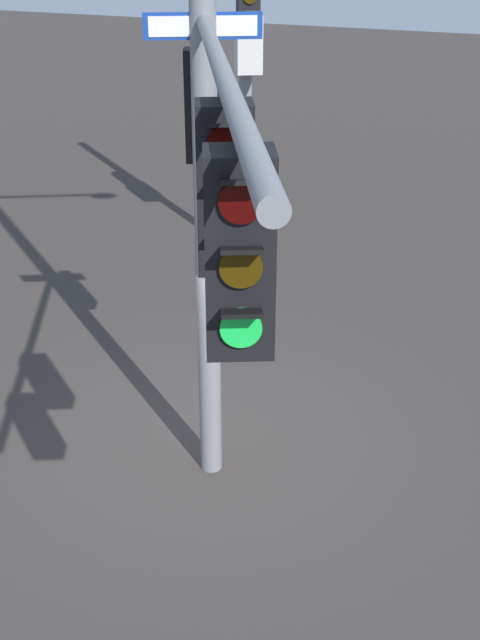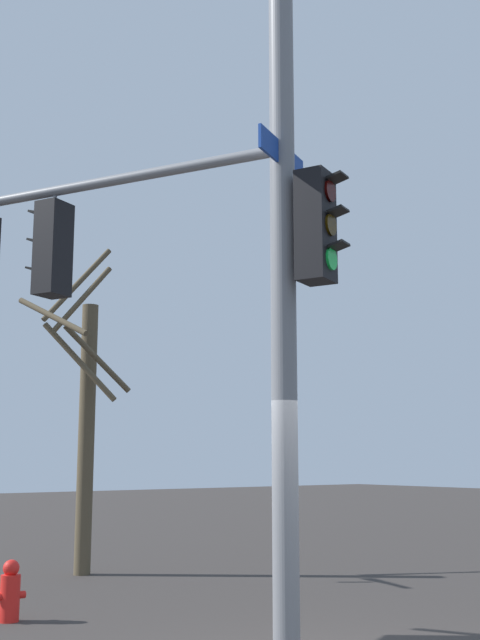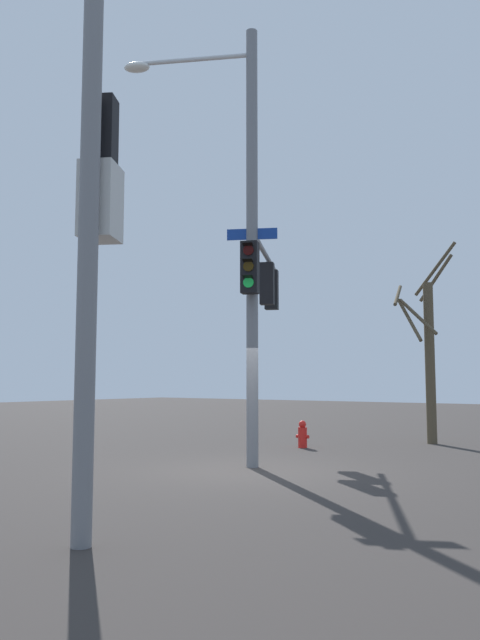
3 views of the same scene
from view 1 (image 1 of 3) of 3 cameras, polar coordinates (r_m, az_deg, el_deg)
The scene contains 3 objects.
ground_plane at distance 10.29m, azimuth -2.32°, elevation -8.45°, with size 80.00×80.00×0.00m, color #342F2D.
main_signal_pole_assembly at distance 7.07m, azimuth -1.14°, elevation 18.48°, with size 3.21×6.31×9.61m.
secondary_pole_assembly at distance 14.46m, azimuth 0.47°, elevation 19.02°, with size 0.62×0.78×7.57m.
Camera 1 is at (-3.58, 7.62, 5.91)m, focal length 45.74 mm.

